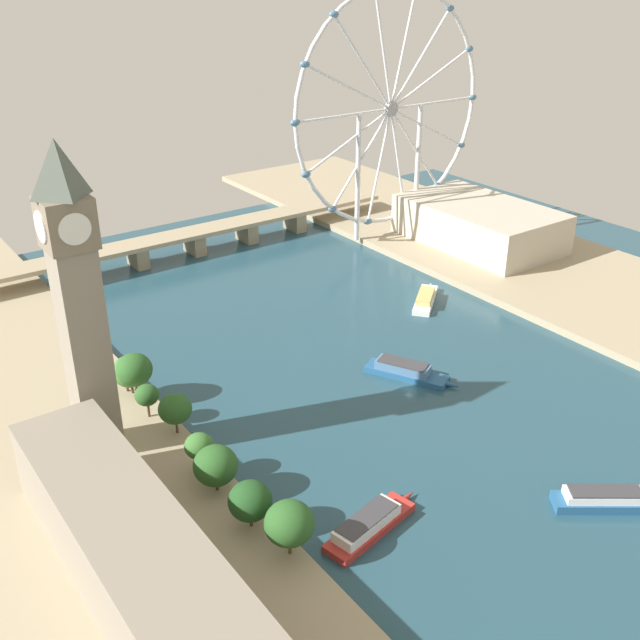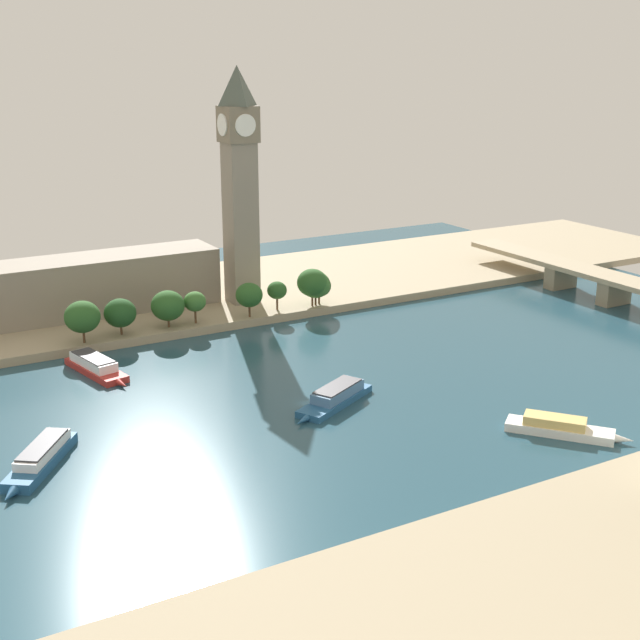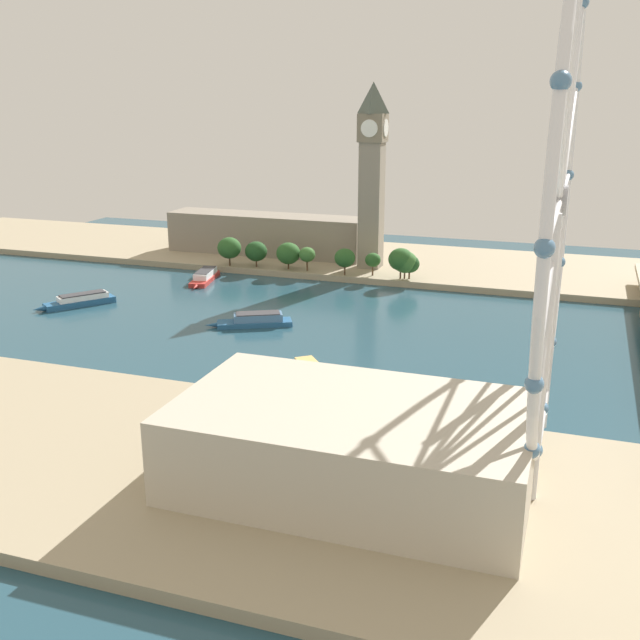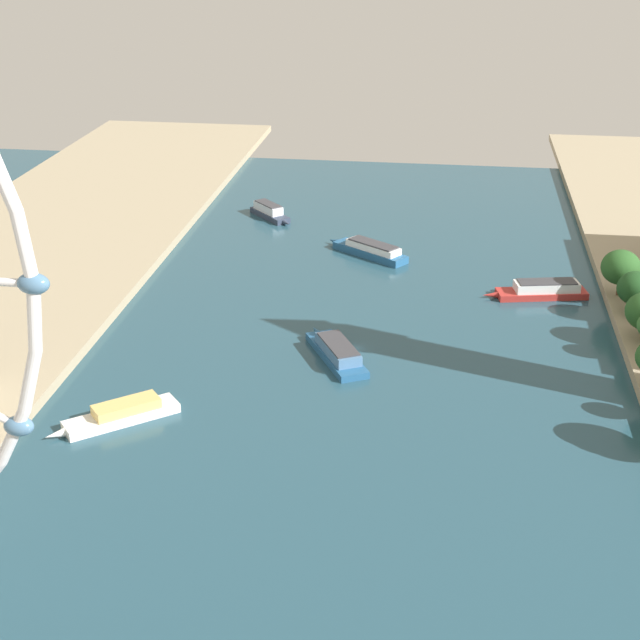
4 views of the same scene
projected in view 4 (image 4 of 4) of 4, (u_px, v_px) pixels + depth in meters
name	position (u px, v px, depth m)	size (l,w,h in m)	color
ground_plane	(356.00, 348.00, 263.26)	(405.86, 405.86, 0.00)	#234756
tour_boat_0	(270.00, 212.00, 369.56)	(19.33, 20.74, 5.66)	#2D384C
tour_boat_1	(370.00, 250.00, 330.25)	(30.47, 23.90, 5.25)	#235684
tour_boat_2	(121.00, 414.00, 225.98)	(27.95, 23.98, 4.72)	white
tour_boat_3	(337.00, 351.00, 256.58)	(20.32, 32.15, 5.17)	#235684
tour_boat_4	(543.00, 290.00, 296.37)	(33.06, 13.27, 5.23)	#B22D28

